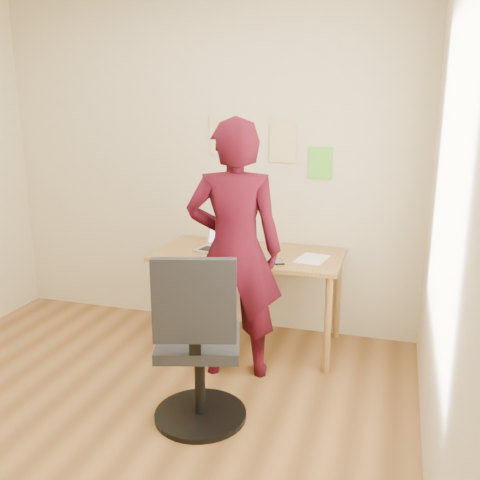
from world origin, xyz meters
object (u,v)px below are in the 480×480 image
(laptop, at_px, (220,244))
(office_chair, at_px, (198,353))
(phone, at_px, (278,262))
(person, at_px, (235,251))
(desk, at_px, (249,264))

(laptop, xyz_separation_m, office_chair, (0.26, -1.15, -0.33))
(phone, height_order, person, person)
(phone, bearing_deg, laptop, 133.67)
(phone, distance_m, person, 0.39)
(laptop, bearing_deg, desk, 9.40)
(phone, bearing_deg, office_chair, -129.54)
(laptop, distance_m, phone, 0.54)
(laptop, height_order, person, person)
(desk, xyz_separation_m, phone, (0.27, -0.18, 0.09))
(laptop, distance_m, person, 0.55)
(laptop, bearing_deg, office_chair, -64.70)
(desk, relative_size, laptop, 4.00)
(phone, height_order, office_chair, office_chair)
(office_chair, distance_m, person, 0.80)
(laptop, height_order, office_chair, office_chair)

